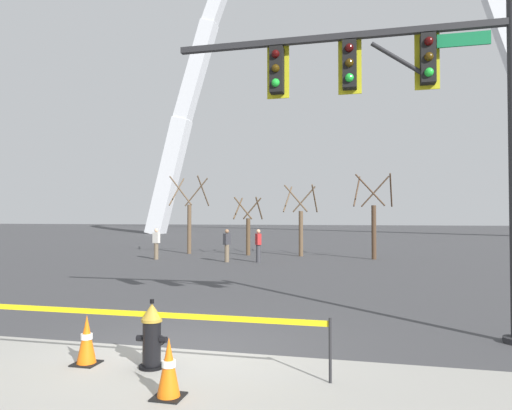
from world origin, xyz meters
TOP-DOWN VIEW (x-y plane):
  - ground_plane at (0.00, 0.00)m, footprint 240.00×240.00m
  - fire_hydrant at (-0.15, -1.01)m, footprint 0.46×0.48m
  - caution_tape_barrier at (-0.47, -1.02)m, footprint 5.76×0.07m
  - traffic_cone_by_hydrant at (0.54, -1.98)m, footprint 0.36×0.36m
  - traffic_cone_mid_sidewalk at (-1.16, -1.08)m, footprint 0.36×0.36m
  - traffic_signal_gantry at (3.62, 1.67)m, footprint 6.42×0.44m
  - monument_arch at (0.00, 48.95)m, footprint 50.37×2.15m
  - tree_far_left at (-7.41, 18.73)m, footprint 2.10×2.11m
  - tree_left_mid at (-3.72, 18.45)m, footprint 1.54×1.55m
  - tree_center_left at (-0.71, 18.49)m, footprint 1.82×1.83m
  - tree_center_right at (3.21, 17.48)m, footprint 2.01×2.02m
  - pedestrian_walking_left at (-3.73, 14.35)m, footprint 0.33×0.39m
  - pedestrian_standing_center at (-7.66, 14.84)m, footprint 0.38×0.27m
  - pedestrian_walking_right at (-2.21, 14.55)m, footprint 0.35×0.39m

SIDE VIEW (x-z plane):
  - ground_plane at x=0.00m, z-range 0.00..0.00m
  - traffic_cone_by_hydrant at x=0.54m, z-range -0.01..0.72m
  - traffic_cone_mid_sidewalk at x=-1.16m, z-range -0.01..0.72m
  - fire_hydrant at x=-0.15m, z-range -0.03..0.96m
  - caution_tape_barrier at x=-0.47m, z-range 0.17..1.02m
  - pedestrian_walking_left at x=-3.73m, z-range 0.02..1.61m
  - pedestrian_standing_center at x=-7.66m, z-range 0.02..1.61m
  - pedestrian_walking_right at x=-2.21m, z-range 0.02..1.61m
  - tree_left_mid at x=-3.72m, z-range -0.19..3.12m
  - tree_center_left at x=-0.71m, z-range -0.22..3.72m
  - tree_center_right at x=3.21m, z-range -0.24..4.12m
  - tree_far_left at x=-7.41m, z-range -0.25..4.32m
  - traffic_signal_gantry at x=3.62m, z-range 1.27..7.27m
  - monument_arch at x=0.00m, z-range -3.37..49.32m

